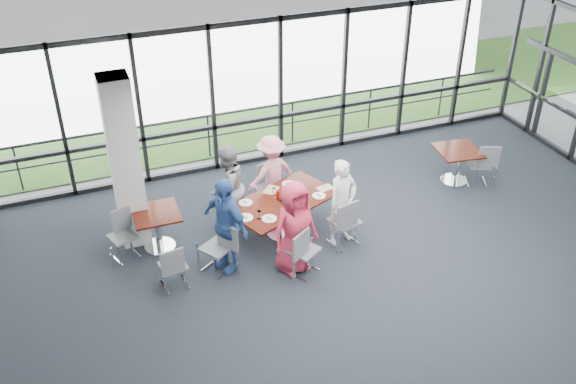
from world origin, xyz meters
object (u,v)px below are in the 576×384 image
object	(u,v)px
diner_end	(226,225)
chair_main_fl	(231,204)
chair_main_fr	(265,187)
diner_far_left	(227,188)
chair_spare_r	(479,164)
diner_far_right	(271,173)
chair_main_end	(217,248)
chair_main_nl	(303,250)
chair_main_nr	(345,221)
diner_near_left	(294,228)
side_table_right	(458,155)
structural_column	(125,163)
main_table	(282,206)
diner_near_right	(342,202)
side_table_left	(157,219)
chair_spare_lb	(123,237)
chair_spare_la	(173,266)

from	to	relation	value
diner_end	chair_main_fl	size ratio (longest dim) A/B	2.16
chair_main_fr	chair_main_fl	bearing A→B (deg)	5.09
diner_far_left	chair_spare_r	xyz separation A→B (m)	(5.31, -0.37, -0.39)
diner_far_right	chair_main_end	size ratio (longest dim) A/B	1.66
diner_far_left	chair_main_fr	bearing A→B (deg)	171.07
diner_far_left	chair_main_nl	size ratio (longest dim) A/B	1.79
diner_far_left	chair_spare_r	size ratio (longest dim) A/B	1.87
chair_main_nl	chair_spare_r	size ratio (longest dim) A/B	1.04
chair_main_nl	chair_main_fl	size ratio (longest dim) A/B	1.14
diner_far_left	chair_main_nr	distance (m)	2.23
chair_main_nr	chair_main_end	world-z (taller)	chair_main_nr
chair_spare_r	chair_main_nr	bearing A→B (deg)	-141.68
diner_near_left	diner_far_right	xyz separation A→B (m)	(0.31, 1.98, -0.08)
chair_main_end	chair_spare_r	distance (m)	5.93
chair_main_nl	chair_main_nr	world-z (taller)	chair_main_nr
chair_main_nl	diner_far_left	bearing A→B (deg)	80.81
side_table_right	chair_main_end	distance (m)	5.58
structural_column	chair_main_end	size ratio (longest dim) A/B	3.43
main_table	side_table_right	bearing A→B (deg)	-15.70
diner_near_right	chair_main_fl	world-z (taller)	diner_near_right
chair_main_nr	side_table_right	bearing A→B (deg)	7.27
side_table_left	diner_far_left	xyz separation A→B (m)	(1.37, 0.21, 0.22)
chair_main_nl	chair_spare_lb	size ratio (longest dim) A/B	1.08
chair_main_nr	chair_main_fl	bearing A→B (deg)	127.59
main_table	chair_main_end	xyz separation A→B (m)	(-1.40, -0.58, -0.16)
diner_end	chair_main_end	world-z (taller)	diner_end
structural_column	chair_spare_la	bearing A→B (deg)	-76.54
chair_main_nr	structural_column	bearing A→B (deg)	143.87
chair_main_nr	chair_main_fr	world-z (taller)	chair_main_nr
chair_spare_la	chair_spare_r	xyz separation A→B (m)	(6.66, 0.99, 0.03)
chair_spare_la	chair_main_nr	bearing A→B (deg)	-6.62
chair_main_fr	main_table	bearing A→B (deg)	71.30
chair_main_nl	chair_spare_la	world-z (taller)	chair_main_nl
diner_near_left	diner_near_right	xyz separation A→B (m)	(1.10, 0.46, -0.03)
main_table	chair_main_end	world-z (taller)	chair_main_end
side_table_left	chair_spare_lb	size ratio (longest dim) A/B	0.94
main_table	chair_spare_lb	xyz separation A→B (m)	(-2.84, 0.36, -0.19)
diner_far_left	chair_main_fr	size ratio (longest dim) A/B	2.02
structural_column	diner_far_left	xyz separation A→B (m)	(1.73, -0.20, -0.76)
main_table	chair_spare_lb	bearing A→B (deg)	150.24
side_table_right	main_table	bearing A→B (deg)	-173.25
diner_near_right	chair_spare_lb	xyz separation A→B (m)	(-3.77, 0.93, -0.39)
diner_near_left	chair_main_fl	distance (m)	1.90
diner_near_right	diner_end	world-z (taller)	diner_end
chair_spare_la	diner_far_right	bearing A→B (deg)	28.16
diner_far_right	chair_main_nr	world-z (taller)	diner_far_right
chair_main_fl	diner_near_right	bearing A→B (deg)	128.64
chair_main_nr	diner_far_right	bearing A→B (deg)	103.18
diner_near_left	diner_far_left	distance (m)	1.78
side_table_left	diner_end	size ratio (longest dim) A/B	0.46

